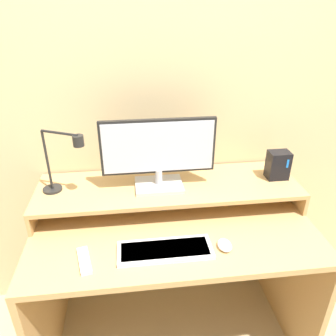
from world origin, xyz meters
The scene contains 9 objects.
wall_back centered at (0.00, 0.78, 1.25)m, with size 6.00×0.05×2.50m.
desk centered at (0.00, 0.37, 0.55)m, with size 1.35×0.74×0.77m.
monitor_shelf centered at (0.00, 0.55, 0.87)m, with size 1.35×0.39×0.12m.
monitor centered at (-0.05, 0.53, 1.08)m, with size 0.56×0.18×0.36m.
desk_lamp centered at (-0.51, 0.52, 1.06)m, with size 0.24×0.15×0.32m.
router_dock centered at (0.58, 0.55, 0.97)m, with size 0.11×0.08×0.15m.
keyboard centered at (-0.06, 0.17, 0.78)m, with size 0.41×0.15×0.02m.
mouse centered at (0.20, 0.17, 0.79)m, with size 0.06×0.09×0.03m.
remote_control centered at (-0.40, 0.15, 0.78)m, with size 0.08×0.17×0.02m.
Camera 1 is at (-0.19, -0.91, 1.75)m, focal length 35.00 mm.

